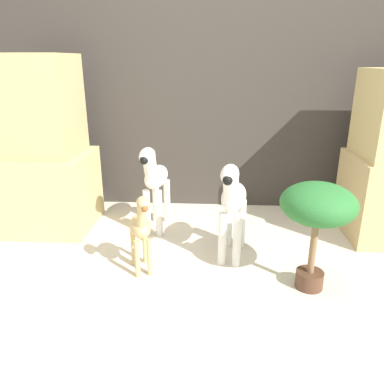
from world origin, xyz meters
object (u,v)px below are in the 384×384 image
object	(u,v)px
zebra_left	(155,180)
potted_palm_front	(318,209)
zebra_right	(233,201)
giraffe_figurine	(141,227)

from	to	relation	value
zebra_left	potted_palm_front	bearing A→B (deg)	-35.12
zebra_right	giraffe_figurine	bearing A→B (deg)	-159.59
zebra_left	giraffe_figurine	distance (m)	0.62
giraffe_figurine	potted_palm_front	world-z (taller)	potted_palm_front
zebra_left	potted_palm_front	size ratio (longest dim) A/B	1.09
giraffe_figurine	zebra_left	bearing A→B (deg)	90.87
giraffe_figurine	potted_palm_front	distance (m)	1.03
zebra_left	giraffe_figurine	bearing A→B (deg)	-89.13
giraffe_figurine	potted_palm_front	xyz separation A→B (m)	(1.01, -0.10, 0.18)
giraffe_figurine	zebra_right	bearing A→B (deg)	20.41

